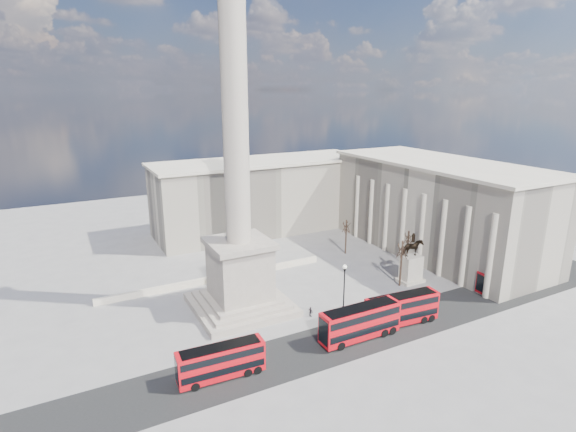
% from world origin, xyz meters
% --- Properties ---
extents(ground, '(180.00, 180.00, 0.00)m').
position_xyz_m(ground, '(0.00, 0.00, 0.00)').
color(ground, gray).
rests_on(ground, ground).
extents(asphalt_road, '(120.00, 9.00, 0.01)m').
position_xyz_m(asphalt_road, '(5.00, -10.00, 0.00)').
color(asphalt_road, '#242424').
rests_on(asphalt_road, ground).
extents(nelsons_column, '(14.00, 14.00, 49.85)m').
position_xyz_m(nelsons_column, '(0.00, 5.00, 12.92)').
color(nelsons_column, '#A29687').
rests_on(nelsons_column, ground).
extents(balustrade_wall, '(40.00, 0.60, 1.10)m').
position_xyz_m(balustrade_wall, '(0.00, 16.00, 0.55)').
color(balustrade_wall, beige).
rests_on(balustrade_wall, ground).
extents(building_east, '(19.00, 46.00, 18.60)m').
position_xyz_m(building_east, '(45.00, 10.00, 9.32)').
color(building_east, beige).
rests_on(building_east, ground).
extents(building_northeast, '(51.00, 17.00, 16.60)m').
position_xyz_m(building_northeast, '(20.00, 40.00, 8.32)').
color(building_northeast, beige).
rests_on(building_northeast, ground).
extents(red_bus_a, '(10.19, 2.86, 4.09)m').
position_xyz_m(red_bus_a, '(-8.44, -10.19, 2.14)').
color(red_bus_a, red).
rests_on(red_bus_a, ground).
extents(red_bus_b, '(11.47, 2.77, 4.65)m').
position_xyz_m(red_bus_b, '(10.78, -10.67, 2.44)').
color(red_bus_b, red).
rests_on(red_bus_b, ground).
extents(red_bus_c, '(11.17, 3.49, 4.46)m').
position_xyz_m(red_bus_c, '(18.33, -10.24, 2.34)').
color(red_bus_c, red).
rests_on(red_bus_c, ground).
extents(red_bus_d, '(9.77, 3.03, 3.90)m').
position_xyz_m(red_bus_d, '(40.66, -9.49, 2.04)').
color(red_bus_d, red).
rests_on(red_bus_d, ground).
extents(victorian_lamp, '(0.63, 0.63, 7.37)m').
position_xyz_m(victorian_lamp, '(13.35, -3.03, 4.34)').
color(victorian_lamp, black).
rests_on(victorian_lamp, ground).
extents(equestrian_statue, '(4.27, 3.20, 8.83)m').
position_xyz_m(equestrian_statue, '(29.64, 0.36, 3.09)').
color(equestrian_statue, beige).
rests_on(equestrian_statue, ground).
extents(bare_tree_near, '(1.93, 1.93, 8.44)m').
position_xyz_m(bare_tree_near, '(26.90, -0.11, 6.65)').
color(bare_tree_near, '#332319').
rests_on(bare_tree_near, ground).
extents(bare_tree_mid, '(1.92, 1.92, 7.26)m').
position_xyz_m(bare_tree_mid, '(34.02, 6.15, 5.72)').
color(bare_tree_mid, '#332319').
rests_on(bare_tree_mid, ground).
extents(bare_tree_far, '(1.82, 1.82, 7.44)m').
position_xyz_m(bare_tree_far, '(27.70, 17.12, 5.86)').
color(bare_tree_far, '#332319').
rests_on(bare_tree_far, ground).
extents(pedestrian_walking, '(0.64, 0.48, 1.59)m').
position_xyz_m(pedestrian_walking, '(20.69, -6.50, 0.80)').
color(pedestrian_walking, black).
rests_on(pedestrian_walking, ground).
extents(pedestrian_standing, '(0.87, 0.70, 1.69)m').
position_xyz_m(pedestrian_standing, '(22.51, -6.18, 0.85)').
color(pedestrian_standing, black).
rests_on(pedestrian_standing, ground).
extents(pedestrian_crossing, '(0.63, 0.96, 1.52)m').
position_xyz_m(pedestrian_crossing, '(7.96, -2.42, 0.76)').
color(pedestrian_crossing, black).
rests_on(pedestrian_crossing, ground).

